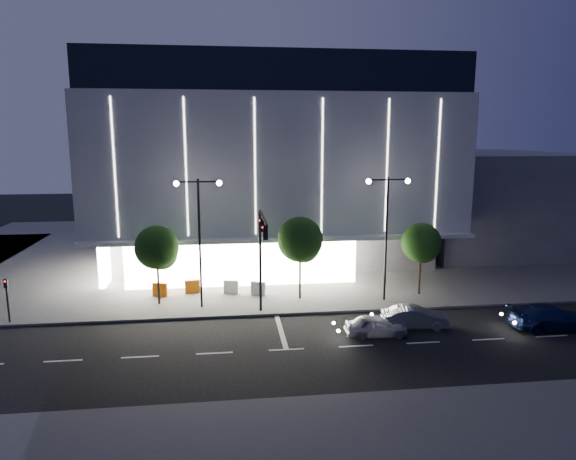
% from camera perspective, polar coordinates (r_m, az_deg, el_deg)
% --- Properties ---
extents(ground, '(160.00, 160.00, 0.00)m').
position_cam_1_polar(ground, '(30.77, -4.31, -12.17)').
color(ground, black).
rests_on(ground, ground).
extents(sidewalk_museum, '(70.00, 40.00, 0.15)m').
position_cam_1_polar(sidewalk_museum, '(54.02, -0.22, -2.03)').
color(sidewalk_museum, '#474747').
rests_on(sidewalk_museum, ground).
extents(museum, '(30.00, 25.80, 18.00)m').
position_cam_1_polar(museum, '(50.89, -2.28, 7.64)').
color(museum, '#4C4C51').
rests_on(museum, ground).
extents(annex_building, '(16.00, 20.00, 10.00)m').
position_cam_1_polar(annex_building, '(59.39, 20.37, 3.28)').
color(annex_building, '#4C4C51').
rests_on(annex_building, ground).
extents(traffic_mast, '(0.33, 5.89, 7.07)m').
position_cam_1_polar(traffic_mast, '(32.50, -2.95, -1.61)').
color(traffic_mast, black).
rests_on(traffic_mast, ground).
extents(street_lamp_west, '(3.16, 0.36, 9.00)m').
position_cam_1_polar(street_lamp_west, '(34.91, -9.84, 0.65)').
color(street_lamp_west, black).
rests_on(street_lamp_west, ground).
extents(street_lamp_east, '(3.16, 0.36, 9.00)m').
position_cam_1_polar(street_lamp_east, '(36.61, 10.93, 1.07)').
color(street_lamp_east, black).
rests_on(street_lamp_east, ground).
extents(ped_signal_far, '(0.22, 0.24, 3.00)m').
position_cam_1_polar(ped_signal_far, '(37.01, -28.76, -6.43)').
color(ped_signal_far, black).
rests_on(ped_signal_far, ground).
extents(tree_left, '(3.02, 3.02, 5.72)m').
position_cam_1_polar(tree_left, '(36.55, -14.33, -2.15)').
color(tree_left, black).
rests_on(tree_left, ground).
extents(tree_mid, '(3.25, 3.25, 6.15)m').
position_cam_1_polar(tree_mid, '(36.54, 1.39, -1.34)').
color(tree_mid, black).
rests_on(tree_mid, ground).
extents(tree_right, '(2.91, 2.91, 5.51)m').
position_cam_1_polar(tree_right, '(38.95, 14.61, -1.61)').
color(tree_right, black).
rests_on(tree_right, ground).
extents(car_lead, '(3.79, 1.61, 1.28)m').
position_cam_1_polar(car_lead, '(31.56, 9.77, -10.45)').
color(car_lead, '#94959A').
rests_on(car_lead, ground).
extents(car_second, '(4.24, 1.86, 1.35)m').
position_cam_1_polar(car_second, '(33.34, 13.95, -9.38)').
color(car_second, gray).
rests_on(car_second, ground).
extents(car_third, '(5.19, 2.14, 1.50)m').
position_cam_1_polar(car_third, '(36.06, 27.23, -8.62)').
color(car_third, '#141F4B').
rests_on(car_third, ground).
extents(barrier_a, '(1.13, 0.52, 1.00)m').
position_cam_1_polar(barrier_a, '(39.09, -14.04, -6.44)').
color(barrier_a, orange).
rests_on(barrier_a, sidewalk_museum).
extents(barrier_b, '(1.13, 0.50, 1.00)m').
position_cam_1_polar(barrier_b, '(38.80, -6.34, -6.31)').
color(barrier_b, white).
rests_on(barrier_b, sidewalk_museum).
extents(barrier_c, '(1.13, 0.46, 1.00)m').
position_cam_1_polar(barrier_c, '(39.31, -10.58, -6.21)').
color(barrier_c, orange).
rests_on(barrier_c, sidewalk_museum).
extents(barrier_d, '(1.12, 0.62, 1.00)m').
position_cam_1_polar(barrier_d, '(38.33, -3.33, -6.48)').
color(barrier_d, silver).
rests_on(barrier_d, sidewalk_museum).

